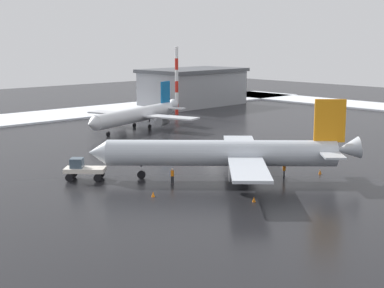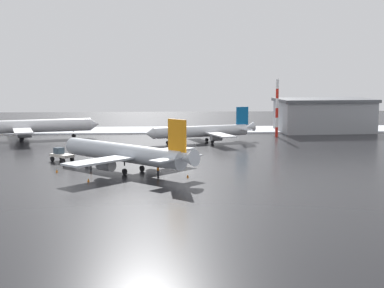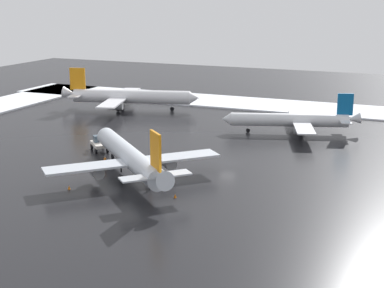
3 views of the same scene
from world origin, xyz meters
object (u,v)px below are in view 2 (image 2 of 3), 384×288
(airplane_foreground_jet, at_px, (203,131))
(traffic_cone_wingtip_side, at_px, (188,176))
(traffic_cone_mid_line, at_px, (57,171))
(pushback_tug, at_px, (61,155))
(antenna_mast, at_px, (277,108))
(airplane_parked_starboard, at_px, (125,153))
(cargo_hangar, at_px, (324,115))
(traffic_cone_near_nose, at_px, (88,180))
(airplane_distant_tail, at_px, (30,126))
(ground_crew_by_nose_gear, at_px, (91,163))
(ground_crew_beside_wing, at_px, (158,170))

(airplane_foreground_jet, distance_m, traffic_cone_wingtip_side, 43.04)
(traffic_cone_mid_line, bearing_deg, pushback_tug, -84.35)
(pushback_tug, bearing_deg, antenna_mast, -97.30)
(airplane_parked_starboard, bearing_deg, cargo_hangar, -85.91)
(pushback_tug, xyz_separation_m, traffic_cone_near_nose, (-7.19, 19.62, -1.01))
(antenna_mast, bearing_deg, traffic_cone_wingtip_side, 65.26)
(airplane_distant_tail, distance_m, antenna_mast, 59.79)
(airplane_parked_starboard, distance_m, cargo_hangar, 76.22)
(traffic_cone_mid_line, height_order, traffic_cone_wingtip_side, same)
(airplane_foreground_jet, distance_m, traffic_cone_mid_line, 45.51)
(traffic_cone_near_nose, distance_m, traffic_cone_mid_line, 10.31)
(airplane_distant_tail, xyz_separation_m, ground_crew_by_nose_gear, (-19.20, 42.36, -2.21))
(ground_crew_beside_wing, relative_size, ground_crew_by_nose_gear, 1.00)
(ground_crew_by_nose_gear, relative_size, antenna_mast, 0.12)
(airplane_distant_tail, xyz_separation_m, traffic_cone_mid_line, (-14.05, 45.24, -2.90))
(ground_crew_beside_wing, relative_size, traffic_cone_wingtip_side, 3.11)
(airplane_parked_starboard, bearing_deg, airplane_foreground_jet, -68.42)
(airplane_distant_tail, distance_m, ground_crew_beside_wing, 57.92)
(pushback_tug, relative_size, ground_crew_by_nose_gear, 2.81)
(ground_crew_by_nose_gear, height_order, traffic_cone_near_nose, ground_crew_by_nose_gear)
(airplane_distant_tail, height_order, traffic_cone_near_nose, airplane_distant_tail)
(airplane_parked_starboard, xyz_separation_m, ground_crew_beside_wing, (-5.30, 4.04, -2.09))
(ground_crew_by_nose_gear, xyz_separation_m, traffic_cone_mid_line, (5.15, 2.88, -0.70))
(airplane_foreground_jet, bearing_deg, traffic_cone_near_nose, 47.42)
(airplane_foreground_jet, distance_m, traffic_cone_near_nose, 49.68)
(cargo_hangar, distance_m, traffic_cone_wingtip_side, 75.24)
(ground_crew_beside_wing, distance_m, cargo_hangar, 76.23)
(airplane_parked_starboard, distance_m, traffic_cone_near_nose, 10.21)
(pushback_tug, bearing_deg, traffic_cone_near_nose, 155.04)
(pushback_tug, height_order, ground_crew_by_nose_gear, pushback_tug)
(cargo_hangar, xyz_separation_m, traffic_cone_mid_line, (60.42, 58.21, -4.17))
(pushback_tug, bearing_deg, traffic_cone_wingtip_side, -172.67)
(airplane_distant_tail, xyz_separation_m, traffic_cone_near_nose, (-20.12, 53.57, -2.90))
(airplane_parked_starboard, relative_size, pushback_tug, 5.12)
(pushback_tug, bearing_deg, airplane_parked_starboard, -177.52)
(antenna_mast, relative_size, traffic_cone_mid_line, 25.87)
(airplane_foreground_jet, xyz_separation_m, pushback_tug, (27.72, 25.56, -1.34))
(airplane_parked_starboard, distance_m, traffic_cone_mid_line, 11.49)
(airplane_foreground_jet, distance_m, cargo_hangar, 40.04)
(ground_crew_beside_wing, distance_m, antenna_mast, 59.43)
(cargo_hangar, bearing_deg, traffic_cone_near_nose, 47.15)
(traffic_cone_wingtip_side, bearing_deg, airplane_foreground_jet, -97.43)
(airplane_parked_starboard, distance_m, pushback_tug, 16.70)
(airplane_foreground_jet, distance_m, ground_crew_by_nose_gear, 40.21)
(airplane_parked_starboard, relative_size, cargo_hangar, 0.95)
(airplane_foreground_jet, xyz_separation_m, traffic_cone_mid_line, (26.60, 36.85, -2.34))
(cargo_hangar, xyz_separation_m, traffic_cone_wingtip_side, (39.38, 63.98, -4.17))
(cargo_hangar, xyz_separation_m, traffic_cone_near_nose, (54.35, 66.54, -4.17))
(airplane_parked_starboard, distance_m, airplane_distant_tail, 51.71)
(traffic_cone_wingtip_side, bearing_deg, ground_crew_beside_wing, -21.45)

